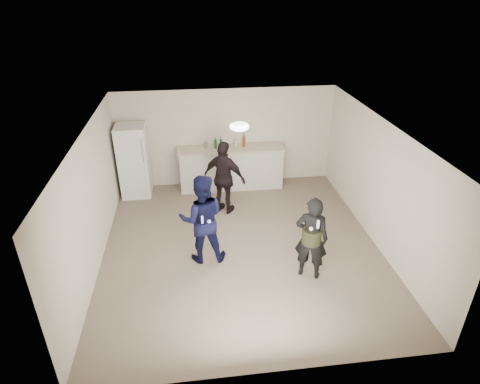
{
  "coord_description": "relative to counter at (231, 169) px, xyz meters",
  "views": [
    {
      "loc": [
        -0.88,
        -6.65,
        4.82
      ],
      "look_at": [
        0.0,
        0.2,
        1.15
      ],
      "focal_mm": 30.0,
      "sensor_mm": 36.0,
      "label": 1
    }
  ],
  "objects": [
    {
      "name": "wall_back",
      "position": [
        -0.09,
        0.33,
        0.72
      ],
      "size": [
        6.0,
        0.0,
        6.0
      ],
      "primitive_type": "plane",
      "rotation": [
        1.57,
        0.0,
        0.0
      ],
      "color": "beige",
      "rests_on": "floor"
    },
    {
      "name": "wall_front",
      "position": [
        -0.09,
        -5.67,
        0.72
      ],
      "size": [
        6.0,
        0.0,
        6.0
      ],
      "primitive_type": "plane",
      "rotation": [
        -1.57,
        0.0,
        0.0
      ],
      "color": "beige",
      "rests_on": "floor"
    },
    {
      "name": "remote_woman",
      "position": [
        1.02,
        -3.95,
        0.72
      ],
      "size": [
        0.04,
        0.04,
        0.15
      ],
      "primitive_type": "cube",
      "color": "silver",
      "rests_on": "woman"
    },
    {
      "name": "ceiling_dome",
      "position": [
        -0.09,
        -2.37,
        1.93
      ],
      "size": [
        0.36,
        0.36,
        0.16
      ],
      "primitive_type": "ellipsoid",
      "color": "white",
      "rests_on": "ceiling"
    },
    {
      "name": "wall_right",
      "position": [
        2.66,
        -2.67,
        0.72
      ],
      "size": [
        0.0,
        6.0,
        6.0
      ],
      "primitive_type": "plane",
      "rotation": [
        1.57,
        0.0,
        -1.57
      ],
      "color": "beige",
      "rests_on": "floor"
    },
    {
      "name": "nunchuk_man",
      "position": [
        -0.74,
        -3.2,
        0.45
      ],
      "size": [
        0.07,
        0.07,
        0.07
      ],
      "primitive_type": "sphere",
      "color": "white",
      "rests_on": "man"
    },
    {
      "name": "man",
      "position": [
        -0.86,
        -2.95,
        0.36
      ],
      "size": [
        0.88,
        0.69,
        1.77
      ],
      "primitive_type": "imported",
      "rotation": [
        0.0,
        0.0,
        3.12
      ],
      "color": "#101344",
      "rests_on": "floor"
    },
    {
      "name": "remote_man",
      "position": [
        -0.86,
        -3.23,
        0.53
      ],
      "size": [
        0.04,
        0.04,
        0.15
      ],
      "primitive_type": "cube",
      "color": "white",
      "rests_on": "man"
    },
    {
      "name": "nunchuk_woman",
      "position": [
        0.92,
        -3.92,
        0.62
      ],
      "size": [
        0.07,
        0.07,
        0.07
      ],
      "primitive_type": "sphere",
      "color": "silver",
      "rests_on": "woman"
    },
    {
      "name": "shaker",
      "position": [
        -0.62,
        0.08,
        0.65
      ],
      "size": [
        0.08,
        0.08,
        0.17
      ],
      "primitive_type": "cylinder",
      "color": "#B6B6BB",
      "rests_on": "counter_top"
    },
    {
      "name": "woman",
      "position": [
        1.02,
        -3.7,
        0.28
      ],
      "size": [
        0.69,
        0.59,
        1.61
      ],
      "primitive_type": "imported",
      "rotation": [
        0.0,
        0.0,
        2.72
      ],
      "color": "black",
      "rests_on": "floor"
    },
    {
      "name": "ceiling",
      "position": [
        -0.09,
        -2.67,
        1.98
      ],
      "size": [
        6.0,
        6.0,
        0.0
      ],
      "primitive_type": "plane",
      "rotation": [
        3.14,
        0.0,
        0.0
      ],
      "color": "silver",
      "rests_on": "wall_back"
    },
    {
      "name": "fridge_handle",
      "position": [
        -2.12,
        -0.44,
        0.78
      ],
      "size": [
        0.02,
        0.02,
        0.6
      ],
      "primitive_type": "cylinder",
      "color": "silver",
      "rests_on": "fridge"
    },
    {
      "name": "counter_top",
      "position": [
        0.0,
        0.0,
        0.55
      ],
      "size": [
        2.68,
        0.64,
        0.04
      ],
      "primitive_type": "cube",
      "color": "beige",
      "rests_on": "counter"
    },
    {
      "name": "camo_shorts",
      "position": [
        1.02,
        -3.7,
        0.32
      ],
      "size": [
        0.34,
        0.34,
        0.28
      ],
      "primitive_type": "cylinder",
      "color": "#2F3518",
      "rests_on": "woman"
    },
    {
      "name": "counter",
      "position": [
        0.0,
        0.0,
        0.0
      ],
      "size": [
        2.6,
        0.56,
        1.05
      ],
      "primitive_type": "cube",
      "color": "beige",
      "rests_on": "floor"
    },
    {
      "name": "wall_left",
      "position": [
        -2.84,
        -2.67,
        0.72
      ],
      "size": [
        0.0,
        6.0,
        6.0
      ],
      "primitive_type": "plane",
      "rotation": [
        1.57,
        0.0,
        1.57
      ],
      "color": "beige",
      "rests_on": "floor"
    },
    {
      "name": "floor",
      "position": [
        -0.09,
        -2.67,
        -0.53
      ],
      "size": [
        6.0,
        6.0,
        0.0
      ],
      "primitive_type": "plane",
      "color": "#6B5B4C",
      "rests_on": "ground"
    },
    {
      "name": "bottle_cluster",
      "position": [
        -0.02,
        0.04,
        0.68
      ],
      "size": [
        0.79,
        0.19,
        0.25
      ],
      "color": "#124126",
      "rests_on": "counter_top"
    },
    {
      "name": "spectator",
      "position": [
        -0.28,
        -1.23,
        0.34
      ],
      "size": [
        1.08,
        0.89,
        1.73
      ],
      "primitive_type": "imported",
      "rotation": [
        0.0,
        0.0,
        2.59
      ],
      "color": "black",
      "rests_on": "floor"
    },
    {
      "name": "fridge",
      "position": [
        -2.4,
        -0.07,
        0.38
      ],
      "size": [
        0.7,
        0.7,
        1.8
      ],
      "primitive_type": "cube",
      "color": "white",
      "rests_on": "floor"
    }
  ]
}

